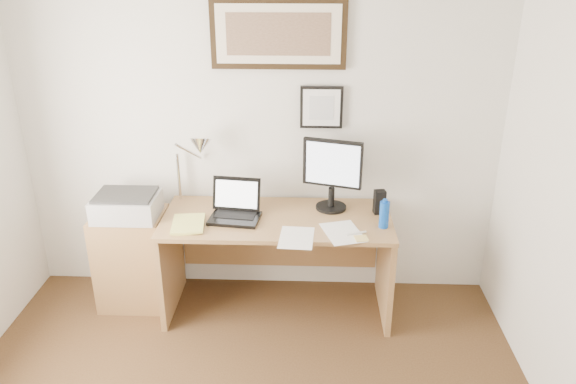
{
  "coord_description": "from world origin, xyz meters",
  "views": [
    {
      "loc": [
        0.37,
        -1.89,
        2.47
      ],
      "look_at": [
        0.24,
        1.43,
        1.03
      ],
      "focal_mm": 35.0,
      "sensor_mm": 36.0,
      "label": 1
    }
  ],
  "objects_px": {
    "desk": "(278,241)",
    "printer": "(127,205)",
    "water_bottle": "(384,215)",
    "laptop": "(235,209)",
    "book": "(172,225)",
    "side_cabinet": "(134,259)",
    "lcd_monitor": "(332,171)"
  },
  "relations": [
    {
      "from": "water_bottle",
      "to": "printer",
      "type": "bearing_deg",
      "value": 175.74
    },
    {
      "from": "book",
      "to": "desk",
      "type": "relative_size",
      "value": 0.18
    },
    {
      "from": "book",
      "to": "laptop",
      "type": "height_order",
      "value": "laptop"
    },
    {
      "from": "side_cabinet",
      "to": "book",
      "type": "distance_m",
      "value": 0.58
    },
    {
      "from": "book",
      "to": "desk",
      "type": "bearing_deg",
      "value": 19.49
    },
    {
      "from": "laptop",
      "to": "side_cabinet",
      "type": "bearing_deg",
      "value": 176.1
    },
    {
      "from": "water_bottle",
      "to": "lcd_monitor",
      "type": "distance_m",
      "value": 0.48
    },
    {
      "from": "side_cabinet",
      "to": "laptop",
      "type": "distance_m",
      "value": 0.9
    },
    {
      "from": "side_cabinet",
      "to": "book",
      "type": "height_order",
      "value": "book"
    },
    {
      "from": "desk",
      "to": "printer",
      "type": "xyz_separation_m",
      "value": [
        -1.06,
        -0.07,
        0.3
      ]
    },
    {
      "from": "water_bottle",
      "to": "laptop",
      "type": "distance_m",
      "value": 1.02
    },
    {
      "from": "desk",
      "to": "water_bottle",
      "type": "bearing_deg",
      "value": -15.79
    },
    {
      "from": "side_cabinet",
      "to": "desk",
      "type": "distance_m",
      "value": 1.08
    },
    {
      "from": "side_cabinet",
      "to": "water_bottle",
      "type": "bearing_deg",
      "value": -5.41
    },
    {
      "from": "desk",
      "to": "printer",
      "type": "relative_size",
      "value": 3.64
    },
    {
      "from": "laptop",
      "to": "lcd_monitor",
      "type": "xyz_separation_m",
      "value": [
        0.67,
        0.16,
        0.23
      ]
    },
    {
      "from": "desk",
      "to": "lcd_monitor",
      "type": "distance_m",
      "value": 0.65
    },
    {
      "from": "lcd_monitor",
      "to": "laptop",
      "type": "bearing_deg",
      "value": -166.52
    },
    {
      "from": "side_cabinet",
      "to": "book",
      "type": "bearing_deg",
      "value": -29.88
    },
    {
      "from": "book",
      "to": "printer",
      "type": "height_order",
      "value": "printer"
    },
    {
      "from": "book",
      "to": "lcd_monitor",
      "type": "relative_size",
      "value": 0.57
    },
    {
      "from": "lcd_monitor",
      "to": "book",
      "type": "bearing_deg",
      "value": -163.53
    },
    {
      "from": "desk",
      "to": "laptop",
      "type": "relative_size",
      "value": 4.35
    },
    {
      "from": "book",
      "to": "laptop",
      "type": "distance_m",
      "value": 0.44
    },
    {
      "from": "side_cabinet",
      "to": "lcd_monitor",
      "type": "xyz_separation_m",
      "value": [
        1.45,
        0.11,
        0.68
      ]
    },
    {
      "from": "desk",
      "to": "lcd_monitor",
      "type": "bearing_deg",
      "value": 10.7
    },
    {
      "from": "book",
      "to": "laptop",
      "type": "xyz_separation_m",
      "value": [
        0.41,
        0.16,
        0.05
      ]
    },
    {
      "from": "desk",
      "to": "laptop",
      "type": "bearing_deg",
      "value": -162.92
    },
    {
      "from": "water_bottle",
      "to": "laptop",
      "type": "relative_size",
      "value": 0.5
    },
    {
      "from": "laptop",
      "to": "printer",
      "type": "bearing_deg",
      "value": 178.78
    },
    {
      "from": "book",
      "to": "water_bottle",
      "type": "bearing_deg",
      "value": 1.71
    },
    {
      "from": "water_bottle",
      "to": "desk",
      "type": "xyz_separation_m",
      "value": [
        -0.73,
        0.21,
        -0.33
      ]
    }
  ]
}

